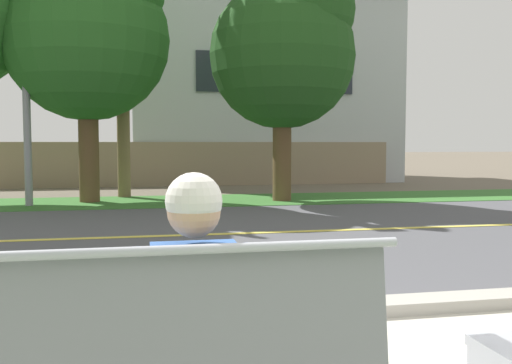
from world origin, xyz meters
TOP-DOWN VIEW (x-y plane):
  - ground_plane at (0.00, 8.00)m, footprint 140.00×140.00m
  - curb_edge at (0.00, 2.35)m, footprint 44.00×0.30m
  - street_asphalt at (0.00, 6.50)m, footprint 52.00×8.00m
  - road_centre_line at (0.00, 6.50)m, footprint 48.00×0.14m
  - far_verge_grass at (0.00, 11.48)m, footprint 48.00×2.80m
  - seated_person_blue at (-1.03, 0.49)m, footprint 0.52×0.68m
  - streetlamp at (-3.61, 11.28)m, footprint 0.24×2.10m
  - shade_tree_left at (-2.28, 11.60)m, footprint 3.74×3.74m
  - shade_tree_centre at (2.13, 11.02)m, footprint 3.39×3.39m
  - garden_wall at (0.46, 16.35)m, footprint 13.00×0.36m
  - house_across_street at (3.14, 19.55)m, footprint 9.95×6.91m

SIDE VIEW (x-z plane):
  - ground_plane at x=0.00m, z-range 0.00..0.00m
  - street_asphalt at x=0.00m, z-range 0.00..0.01m
  - far_verge_grass at x=0.00m, z-range 0.00..0.02m
  - road_centre_line at x=0.00m, z-range 0.01..0.01m
  - curb_edge at x=0.00m, z-range 0.00..0.11m
  - seated_person_blue at x=-1.03m, z-range 0.05..1.30m
  - garden_wall at x=0.46m, z-range 0.00..1.40m
  - shade_tree_centre at x=2.13m, z-range 0.83..6.43m
  - house_across_street at x=3.14m, z-range 0.05..7.29m
  - shade_tree_left at x=-2.28m, z-range 0.92..7.09m
  - streetlamp at x=-3.61m, z-range 0.51..7.64m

